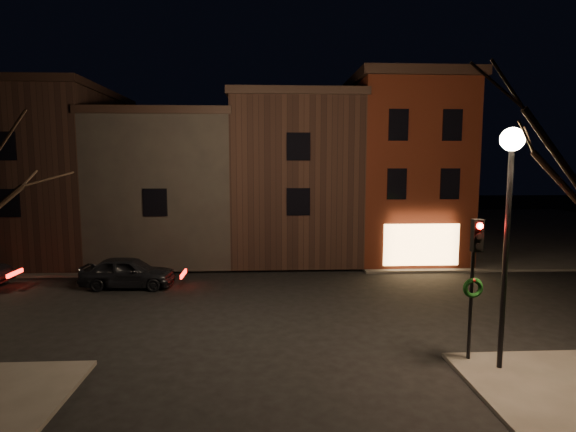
{
  "coord_description": "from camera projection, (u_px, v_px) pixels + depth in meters",
  "views": [
    {
      "loc": [
        -0.19,
        -17.43,
        5.69
      ],
      "look_at": [
        0.88,
        3.63,
        3.2
      ],
      "focal_mm": 28.0,
      "sensor_mm": 36.0,
      "label": 1
    }
  ],
  "objects": [
    {
      "name": "traffic_signal",
      "position": [
        474.0,
        267.0,
        12.45
      ],
      "size": [
        0.58,
        0.38,
        4.05
      ],
      "color": "black",
      "rests_on": "sidewalk_near_right"
    },
    {
      "name": "row_building_b",
      "position": [
        175.0,
        185.0,
        27.58
      ],
      "size": [
        7.8,
        10.3,
        8.4
      ],
      "color": "black",
      "rests_on": "ground"
    },
    {
      "name": "row_building_a",
      "position": [
        292.0,
        177.0,
        27.88
      ],
      "size": [
        7.3,
        10.3,
        9.4
      ],
      "color": "black",
      "rests_on": "ground"
    },
    {
      "name": "row_building_c",
      "position": [
        53.0,
        173.0,
        27.12
      ],
      "size": [
        7.3,
        10.3,
        9.9
      ],
      "color": "black",
      "rests_on": "ground"
    },
    {
      "name": "sidewalk_far_left",
      "position": [
        24.0,
        232.0,
        36.78
      ],
      "size": [
        30.0,
        30.0,
        0.12
      ],
      "primitive_type": "cube",
      "color": "#2D2B28",
      "rests_on": "ground"
    },
    {
      "name": "sidewalk_far_right",
      "position": [
        499.0,
        229.0,
        38.79
      ],
      "size": [
        30.0,
        30.0,
        0.12
      ],
      "primitive_type": "cube",
      "color": "#2D2B28",
      "rests_on": "ground"
    },
    {
      "name": "ground",
      "position": [
        271.0,
        306.0,
        17.96
      ],
      "size": [
        120.0,
        120.0,
        0.0
      ],
      "primitive_type": "plane",
      "color": "black",
      "rests_on": "ground"
    },
    {
      "name": "street_lamp_near",
      "position": [
        510.0,
        183.0,
        11.71
      ],
      "size": [
        0.6,
        0.6,
        6.48
      ],
      "color": "black",
      "rests_on": "sidewalk_near_right"
    },
    {
      "name": "corner_building",
      "position": [
        401.0,
        168.0,
        27.13
      ],
      "size": [
        6.5,
        8.5,
        10.5
      ],
      "color": "#4A190D",
      "rests_on": "ground"
    },
    {
      "name": "parked_car_a",
      "position": [
        128.0,
        272.0,
        20.59
      ],
      "size": [
        4.28,
        1.89,
        1.43
      ],
      "primitive_type": "imported",
      "rotation": [
        0.0,
        0.0,
        1.52
      ],
      "color": "black",
      "rests_on": "ground"
    }
  ]
}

